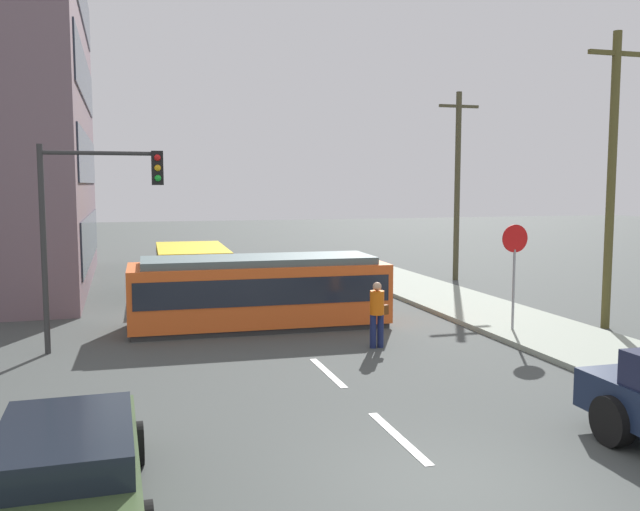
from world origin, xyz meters
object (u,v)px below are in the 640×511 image
at_px(pedestrian_crossing, 377,311).
at_px(utility_pole_mid, 457,183).
at_px(streetcar_tram, 259,290).
at_px(stop_sign, 515,255).
at_px(city_bus, 192,267).
at_px(utility_pole_near, 611,176).
at_px(parked_sedan_near, 68,467).
at_px(traffic_light_mast, 92,207).

xyz_separation_m(pedestrian_crossing, utility_pole_mid, (7.66, 10.60, 3.22)).
xyz_separation_m(streetcar_tram, stop_sign, (6.49, -2.97, 1.14)).
height_order(city_bus, utility_pole_near, utility_pole_near).
bearing_deg(streetcar_tram, stop_sign, -24.57).
distance_m(pedestrian_crossing, parked_sedan_near, 9.91).
height_order(stop_sign, traffic_light_mast, traffic_light_mast).
distance_m(parked_sedan_near, stop_sign, 13.43).
relative_size(stop_sign, utility_pole_mid, 0.36).
bearing_deg(utility_pole_near, city_bus, 138.59).
height_order(streetcar_tram, traffic_light_mast, traffic_light_mast).
bearing_deg(utility_pole_mid, pedestrian_crossing, -125.84).
height_order(streetcar_tram, city_bus, streetcar_tram).
relative_size(streetcar_tram, traffic_light_mast, 1.46).
height_order(city_bus, parked_sedan_near, city_bus).
xyz_separation_m(pedestrian_crossing, parked_sedan_near, (-6.82, -7.18, -0.32)).
distance_m(city_bus, stop_sign, 12.30).
height_order(streetcar_tram, utility_pole_mid, utility_pole_mid).
distance_m(parked_sedan_near, traffic_light_mast, 9.30).
relative_size(city_bus, traffic_light_mast, 1.06).
relative_size(city_bus, utility_pole_mid, 0.67).
distance_m(streetcar_tram, utility_pole_near, 10.48).
distance_m(stop_sign, utility_pole_mid, 10.95).
xyz_separation_m(city_bus, stop_sign, (7.77, -9.47, 1.18)).
xyz_separation_m(traffic_light_mast, utility_pole_near, (13.90, -1.25, 0.78)).
xyz_separation_m(streetcar_tram, parked_sedan_near, (-4.46, -10.58, -0.43)).
height_order(city_bus, traffic_light_mast, traffic_light_mast).
distance_m(city_bus, utility_pole_near, 14.73).
height_order(stop_sign, utility_pole_mid, utility_pole_mid).
height_order(city_bus, pedestrian_crossing, city_bus).
bearing_deg(pedestrian_crossing, traffic_light_mast, 166.32).
distance_m(pedestrian_crossing, utility_pole_mid, 13.47).
height_order(city_bus, stop_sign, stop_sign).
bearing_deg(utility_pole_near, parked_sedan_near, -151.49).
distance_m(streetcar_tram, parked_sedan_near, 11.49).
relative_size(streetcar_tram, parked_sedan_near, 1.67).
bearing_deg(stop_sign, utility_pole_mid, 70.91).
xyz_separation_m(city_bus, utility_pole_mid, (11.30, 0.71, 3.15)).
bearing_deg(stop_sign, utility_pole_near, -0.60).
xyz_separation_m(city_bus, parked_sedan_near, (-3.18, -17.07, -0.39)).
relative_size(traffic_light_mast, utility_pole_near, 0.61).
distance_m(streetcar_tram, city_bus, 6.62).
bearing_deg(streetcar_tram, utility_pole_near, -17.55).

